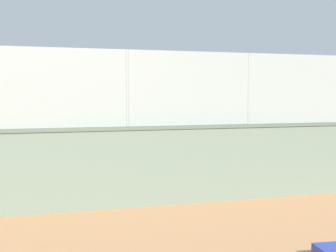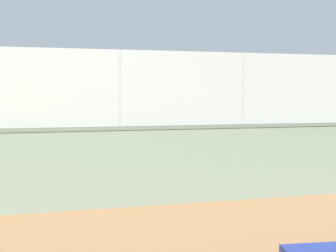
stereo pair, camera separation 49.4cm
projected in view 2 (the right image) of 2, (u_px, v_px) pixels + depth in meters
The scene contains 7 objects.
ground_plane at pixel (124, 142), 22.91m from camera, with size 260.00×260.00×0.00m, color tan.
perimeter_wall at pixel (297, 159), 10.77m from camera, with size 27.77×0.63×1.86m.
fence_panel_on_wall at pixel (299, 89), 10.64m from camera, with size 27.28×0.38×1.74m.
player_crossing_court at pixel (158, 128), 21.86m from camera, with size 1.00×0.75×1.45m.
player_foreground_swinging at pixel (152, 136), 17.00m from camera, with size 0.73×1.21×1.55m.
player_at_service_line at pixel (52, 147), 13.54m from camera, with size 0.74×1.01×1.53m.
sports_ball at pixel (172, 147), 19.83m from camera, with size 0.20×0.20×0.20m, color #3399D8.
Camera 2 is at (3.39, 22.66, 2.59)m, focal length 44.97 mm.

